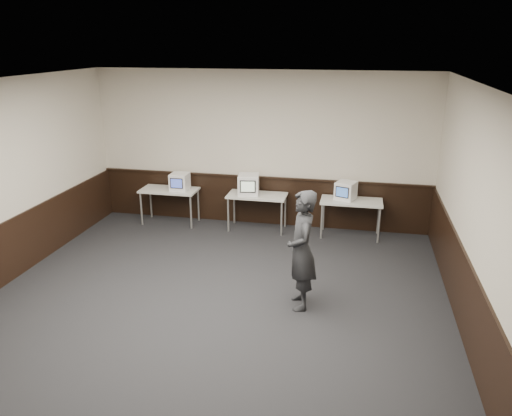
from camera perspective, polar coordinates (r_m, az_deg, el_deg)
The scene contains 14 objects.
floor at distance 7.28m, azimuth -5.74°, elevation -12.43°, with size 8.00×8.00×0.00m, color black.
ceiling at distance 6.26m, azimuth -6.71°, elevation 13.54°, with size 8.00×8.00×0.00m, color white.
back_wall at distance 10.34m, azimuth 0.58°, elevation 6.69°, with size 7.00×7.00×0.00m, color beige.
right_wall at distance 6.49m, azimuth 24.78°, elevation -2.46°, with size 8.00×8.00×0.00m, color beige.
wainscot_back at distance 10.60m, azimuth 0.54°, elevation 0.85°, with size 6.98×0.04×1.00m, color black.
wainscot_right at distance 6.92m, azimuth 23.37°, elevation -10.98°, with size 0.04×7.98×1.00m, color black.
wainscot_rail at distance 10.44m, azimuth 0.52°, elevation 3.53°, with size 6.98×0.06×0.04m, color black.
desk_left at distance 10.72m, azimuth -9.88°, elevation 1.77°, with size 1.20×0.60×0.75m.
desk_center at distance 10.19m, azimuth 0.12°, elevation 1.16°, with size 1.20×0.60×0.75m.
desk_right at distance 10.00m, azimuth 10.84°, elevation 0.48°, with size 1.20×0.60×0.75m.
emac_left at distance 10.55m, azimuth -8.72°, elevation 2.98°, with size 0.36×0.39×0.36m.
emac_center at distance 10.13m, azimuth -0.86°, elevation 2.70°, with size 0.48×0.50×0.42m.
emac_right at distance 9.97m, azimuth 10.22°, elevation 1.96°, with size 0.47×0.48×0.36m.
person at distance 7.19m, azimuth 5.24°, elevation -4.84°, with size 0.65×0.43×1.78m, color #222327.
Camera 1 is at (1.96, -5.92, 3.75)m, focal length 35.00 mm.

